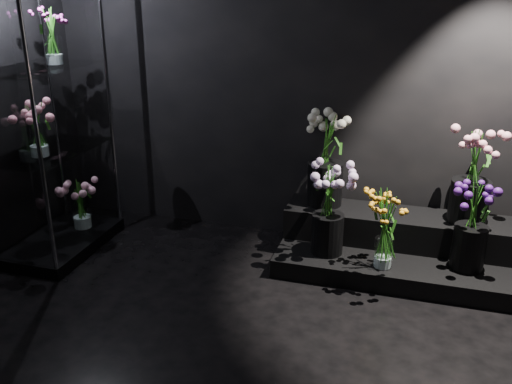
% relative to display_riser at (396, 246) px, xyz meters
% --- Properties ---
extents(wall_back, '(4.00, 0.00, 4.00)m').
position_rel_display_riser_xyz_m(wall_back, '(-0.85, 0.34, 1.24)').
color(wall_back, black).
rests_on(wall_back, floor).
extents(display_riser, '(1.69, 0.75, 0.38)m').
position_rel_display_riser_xyz_m(display_riser, '(0.00, 0.00, 0.00)').
color(display_riser, black).
rests_on(display_riser, floor).
extents(display_case, '(0.57, 0.95, 2.08)m').
position_rel_display_riser_xyz_m(display_case, '(-2.55, -0.47, 0.89)').
color(display_case, black).
rests_on(display_case, floor).
extents(bouquet_orange_bells, '(0.32, 0.32, 0.57)m').
position_rel_display_riser_xyz_m(bouquet_orange_bells, '(-0.08, -0.32, 0.28)').
color(bouquet_orange_bells, white).
rests_on(bouquet_orange_bells, display_riser).
extents(bouquet_lilac, '(0.42, 0.42, 0.66)m').
position_rel_display_riser_xyz_m(bouquet_lilac, '(-0.48, -0.21, 0.37)').
color(bouquet_lilac, black).
rests_on(bouquet_lilac, display_riser).
extents(bouquet_purple, '(0.35, 0.35, 0.62)m').
position_rel_display_riser_xyz_m(bouquet_purple, '(0.48, -0.17, 0.34)').
color(bouquet_purple, black).
rests_on(bouquet_purple, display_riser).
extents(bouquet_cream_roses, '(0.44, 0.44, 0.71)m').
position_rel_display_riser_xyz_m(bouquet_cream_roses, '(-0.58, 0.14, 0.63)').
color(bouquet_cream_roses, black).
rests_on(bouquet_cream_roses, display_riser).
extents(bouquet_pink_roses, '(0.43, 0.43, 0.66)m').
position_rel_display_riser_xyz_m(bouquet_pink_roses, '(0.47, 0.09, 0.58)').
color(bouquet_pink_roses, black).
rests_on(bouquet_pink_roses, display_riser).
extents(bouquet_case_pink, '(0.36, 0.36, 0.39)m').
position_rel_display_riser_xyz_m(bouquet_case_pink, '(-2.53, -0.61, 0.86)').
color(bouquet_case_pink, white).
rests_on(bouquet_case_pink, display_case).
extents(bouquet_case_magenta, '(0.30, 0.30, 0.39)m').
position_rel_display_riser_xyz_m(bouquet_case_magenta, '(-2.51, -0.33, 1.47)').
color(bouquet_case_magenta, white).
rests_on(bouquet_case_magenta, display_case).
extents(bouquet_case_base_pink, '(0.41, 0.41, 0.42)m').
position_rel_display_riser_xyz_m(bouquet_case_base_pink, '(-2.49, -0.25, 0.17)').
color(bouquet_case_base_pink, white).
rests_on(bouquet_case_base_pink, display_case).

